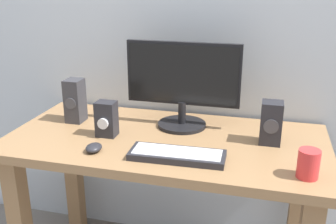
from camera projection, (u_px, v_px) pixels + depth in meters
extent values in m
cube|color=#936D47|center=(165.00, 142.00, 1.73)|extent=(1.39, 0.68, 0.04)
cube|color=#936D47|center=(74.00, 174.00, 2.23)|extent=(0.08, 0.08, 0.72)
cube|color=#936D47|center=(298.00, 205.00, 1.94)|extent=(0.08, 0.08, 0.72)
cylinder|color=black|center=(182.00, 124.00, 1.85)|extent=(0.23, 0.23, 0.02)
cylinder|color=black|center=(182.00, 113.00, 1.83)|extent=(0.04, 0.04, 0.10)
cube|color=black|center=(183.00, 74.00, 1.78)|extent=(0.53, 0.02, 0.29)
cube|color=black|center=(182.00, 74.00, 1.77)|extent=(0.50, 0.01, 0.26)
cube|color=#232328|center=(177.00, 155.00, 1.53)|extent=(0.38, 0.15, 0.03)
cube|color=silver|center=(177.00, 152.00, 1.52)|extent=(0.35, 0.12, 0.00)
ellipsoid|color=#232328|center=(94.00, 148.00, 1.58)|extent=(0.07, 0.08, 0.03)
cube|color=#232328|center=(271.00, 123.00, 1.64)|extent=(0.09, 0.09, 0.18)
cylinder|color=#3F3F44|center=(271.00, 127.00, 1.60)|extent=(0.06, 0.00, 0.06)
cube|color=#333338|center=(75.00, 101.00, 1.88)|extent=(0.08, 0.09, 0.21)
cylinder|color=#3F3F44|center=(70.00, 104.00, 1.84)|extent=(0.05, 0.00, 0.05)
cube|color=#232328|center=(107.00, 119.00, 1.72)|extent=(0.09, 0.07, 0.16)
cylinder|color=silver|center=(103.00, 124.00, 1.69)|extent=(0.05, 0.01, 0.05)
cylinder|color=red|center=(308.00, 164.00, 1.37)|extent=(0.08, 0.08, 0.10)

